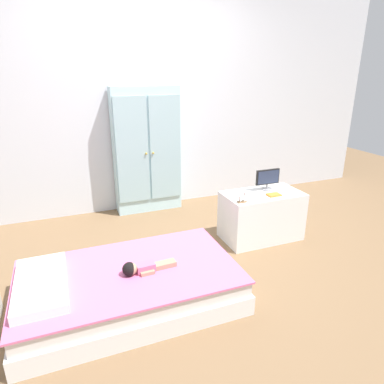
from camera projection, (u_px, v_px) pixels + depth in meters
name	position (u px, v px, depth m)	size (l,w,h in m)	color
ground_plane	(190.00, 268.00, 2.97)	(10.00, 10.00, 0.02)	brown
back_wall	(140.00, 94.00, 3.89)	(6.40, 0.05, 2.70)	silver
bed	(130.00, 287.00, 2.48)	(1.55, 0.91, 0.27)	white
pillow	(41.00, 284.00, 2.22)	(0.32, 0.65, 0.07)	white
doll	(139.00, 268.00, 2.40)	(0.39, 0.14, 0.10)	#D6668E
wardrobe	(147.00, 151.00, 3.97)	(0.77, 0.25, 1.45)	silver
tv_stand	(261.00, 216.00, 3.41)	(0.77, 0.42, 0.48)	white
tv_monitor	(268.00, 178.00, 3.38)	(0.25, 0.10, 0.21)	#99999E
rocking_horse_toy	(243.00, 197.00, 3.09)	(0.09, 0.04, 0.10)	#8E6642
book_orange	(274.00, 195.00, 3.27)	(0.13, 0.09, 0.02)	orange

